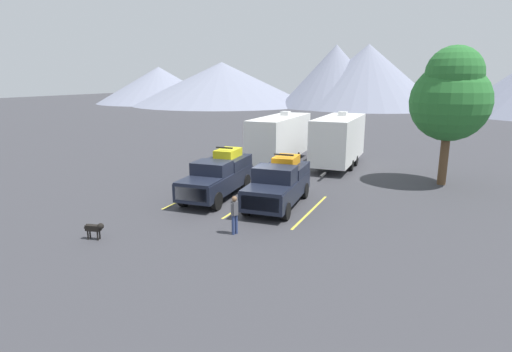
{
  "coord_description": "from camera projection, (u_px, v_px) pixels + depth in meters",
  "views": [
    {
      "loc": [
        8.81,
        -18.16,
        6.29
      ],
      "look_at": [
        0.0,
        1.15,
        1.2
      ],
      "focal_mm": 28.82,
      "sensor_mm": 36.0,
      "label": 1
    }
  ],
  "objects": [
    {
      "name": "ground_plane",
      "position": [
        247.0,
        203.0,
        21.09
      ],
      "size": [
        240.0,
        240.0,
        0.0
      ],
      "primitive_type": "plane",
      "color": "#38383D"
    },
    {
      "name": "lot_stripe_c",
      "position": [
        311.0,
        211.0,
        19.86
      ],
      "size": [
        0.12,
        5.5,
        0.01
      ],
      "primitive_type": "cube",
      "color": "gold",
      "rests_on": "ground"
    },
    {
      "name": "pickup_truck_a",
      "position": [
        219.0,
        175.0,
        22.08
      ],
      "size": [
        2.48,
        5.92,
        2.58
      ],
      "color": "black",
      "rests_on": "ground"
    },
    {
      "name": "person_a",
      "position": [
        235.0,
        212.0,
        16.75
      ],
      "size": [
        0.27,
        0.34,
        1.63
      ],
      "color": "navy",
      "rests_on": "ground"
    },
    {
      "name": "lot_stripe_b",
      "position": [
        248.0,
        203.0,
        21.22
      ],
      "size": [
        0.12,
        5.5,
        0.01
      ],
      "primitive_type": "cube",
      "color": "gold",
      "rests_on": "ground"
    },
    {
      "name": "lot_stripe_a",
      "position": [
        193.0,
        195.0,
        22.58
      ],
      "size": [
        0.12,
        5.5,
        0.01
      ],
      "primitive_type": "cube",
      "color": "gold",
      "rests_on": "ground"
    },
    {
      "name": "dog",
      "position": [
        95.0,
        228.0,
        16.28
      ],
      "size": [
        0.86,
        0.38,
        0.7
      ],
      "color": "black",
      "rests_on": "ground"
    },
    {
      "name": "tree_a",
      "position": [
        451.0,
        95.0,
        23.58
      ],
      "size": [
        4.51,
        4.51,
        8.08
      ],
      "color": "brown",
      "rests_on": "ground"
    },
    {
      "name": "mountain_ridge",
      "position": [
        461.0,
        75.0,
        77.74
      ],
      "size": [
        156.44,
        42.67,
        16.7
      ],
      "color": "gray",
      "rests_on": "ground"
    },
    {
      "name": "pickup_truck_b",
      "position": [
        279.0,
        183.0,
        20.59
      ],
      "size": [
        2.56,
        5.63,
        2.48
      ],
      "color": "black",
      "rests_on": "ground"
    },
    {
      "name": "camper_trailer_a",
      "position": [
        280.0,
        137.0,
        30.52
      ],
      "size": [
        2.51,
        9.13,
        3.8
      ],
      "color": "white",
      "rests_on": "ground"
    },
    {
      "name": "camper_trailer_b",
      "position": [
        339.0,
        139.0,
        29.28
      ],
      "size": [
        2.67,
        8.39,
        3.89
      ],
      "color": "white",
      "rests_on": "ground"
    }
  ]
}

